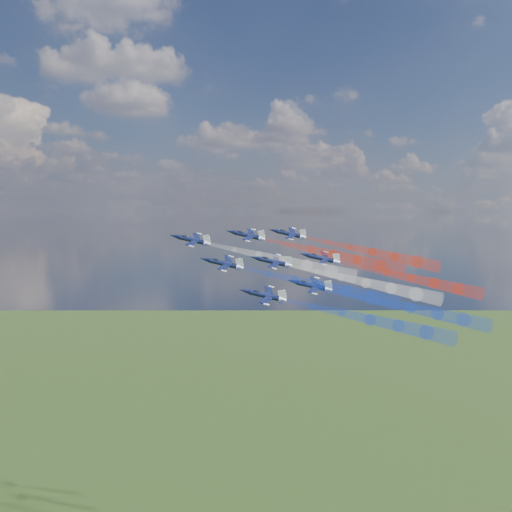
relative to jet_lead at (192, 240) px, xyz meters
name	(u,v)px	position (x,y,z in m)	size (l,w,h in m)	color
jet_lead	(192,240)	(0.00, 0.00, 0.00)	(9.02, 11.27, 3.01)	black
trail_lead	(283,260)	(20.88, -10.63, -5.09)	(3.76, 38.00, 3.76)	white
jet_inner_left	(224,264)	(4.71, -11.48, -5.31)	(9.02, 11.27, 3.01)	black
trail_inner_left	(320,285)	(25.59, -22.11, -10.39)	(3.76, 38.00, 3.76)	blue
jet_inner_right	(247,235)	(16.03, 1.87, 0.88)	(9.02, 11.27, 3.01)	black
trail_inner_right	(334,255)	(36.91, -8.76, -4.21)	(3.76, 38.00, 3.76)	red
jet_outer_left	(265,295)	(9.71, -25.44, -11.50)	(9.02, 11.27, 3.01)	black
trail_outer_left	(370,319)	(30.60, -36.07, -16.59)	(3.76, 38.00, 3.76)	blue
jet_center_third	(273,262)	(18.09, -10.66, -5.34)	(9.02, 11.27, 3.01)	black
trail_center_third	(366,283)	(38.98, -21.29, -10.43)	(3.76, 38.00, 3.76)	white
jet_outer_right	(289,234)	(29.68, 4.25, 1.00)	(9.02, 11.27, 3.01)	black
trail_outer_right	(372,252)	(50.56, -6.38, -4.09)	(3.76, 38.00, 3.76)	red
jet_rear_left	(312,286)	(23.79, -21.14, -10.50)	(9.02, 11.27, 3.01)	black
trail_rear_left	(410,308)	(44.68, -31.77, -15.59)	(3.76, 38.00, 3.76)	blue
jet_rear_right	(321,258)	(33.34, -8.34, -5.14)	(9.02, 11.27, 3.01)	black
trail_rear_right	(411,278)	(54.22, -18.97, -10.23)	(3.76, 38.00, 3.76)	red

